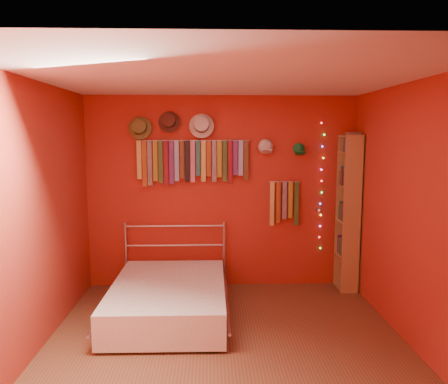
{
  "coord_description": "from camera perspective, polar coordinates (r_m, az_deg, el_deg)",
  "views": [
    {
      "loc": [
        -0.14,
        -3.91,
        2.0
      ],
      "look_at": [
        0.0,
        0.9,
        1.37
      ],
      "focal_mm": 35.0,
      "sensor_mm": 36.0,
      "label": 1
    }
  ],
  "objects": [
    {
      "name": "cap_white",
      "position": [
        5.65,
        5.45,
        5.91
      ],
      "size": [
        0.19,
        0.23,
        0.19
      ],
      "color": "silver",
      "rests_on": "back_wall"
    },
    {
      "name": "back_wall",
      "position": [
        5.71,
        -0.3,
        -0.05
      ],
      "size": [
        3.5,
        0.02,
        2.5
      ],
      "primitive_type": "cube",
      "color": "maroon",
      "rests_on": "ground"
    },
    {
      "name": "small_tie_rack",
      "position": [
        5.74,
        7.87,
        -1.19
      ],
      "size": [
        0.4,
        0.03,
        0.59
      ],
      "color": "#B8B8BD",
      "rests_on": "back_wall"
    },
    {
      "name": "left_wall",
      "position": [
        4.29,
        -23.73,
        -3.21
      ],
      "size": [
        0.02,
        3.5,
        2.5
      ],
      "primitive_type": "cube",
      "color": "maroon",
      "rests_on": "ground"
    },
    {
      "name": "tie_rack",
      "position": [
        5.61,
        -4.27,
        4.21
      ],
      "size": [
        1.45,
        0.03,
        0.6
      ],
      "color": "#B8B8BD",
      "rests_on": "back_wall"
    },
    {
      "name": "fedora_white",
      "position": [
        5.57,
        -2.96,
        8.72
      ],
      "size": [
        0.31,
        0.17,
        0.31
      ],
      "rotation": [
        1.36,
        0.0,
        0.0
      ],
      "color": "beige",
      "rests_on": "back_wall"
    },
    {
      "name": "ceiling",
      "position": [
        3.95,
        0.36,
        14.76
      ],
      "size": [
        3.5,
        3.5,
        0.02
      ],
      "primitive_type": "cube",
      "color": "white",
      "rests_on": "back_wall"
    },
    {
      "name": "fedora_brown",
      "position": [
        5.59,
        -7.2,
        9.14
      ],
      "size": [
        0.27,
        0.15,
        0.27
      ],
      "rotation": [
        1.36,
        0.0,
        0.0
      ],
      "color": "#4B251A",
      "rests_on": "back_wall"
    },
    {
      "name": "fedora_olive",
      "position": [
        5.64,
        -10.96,
        8.3
      ],
      "size": [
        0.29,
        0.16,
        0.29
      ],
      "rotation": [
        1.36,
        0.0,
        0.0
      ],
      "color": "brown",
      "rests_on": "back_wall"
    },
    {
      "name": "right_wall",
      "position": [
        4.41,
        23.73,
        -2.94
      ],
      "size": [
        0.02,
        3.5,
        2.5
      ],
      "primitive_type": "cube",
      "color": "maroon",
      "rests_on": "ground"
    },
    {
      "name": "reading_lamp",
      "position": [
        5.68,
        12.28,
        -2.34
      ],
      "size": [
        0.07,
        0.3,
        0.09
      ],
      "color": "#B8B8BD",
      "rests_on": "back_wall"
    },
    {
      "name": "cap_green",
      "position": [
        5.73,
        9.76,
        5.56
      ],
      "size": [
        0.17,
        0.21,
        0.17
      ],
      "color": "#1A7532",
      "rests_on": "back_wall"
    },
    {
      "name": "bed",
      "position": [
        5.0,
        -7.22,
        -13.59
      ],
      "size": [
        1.32,
        1.81,
        0.87
      ],
      "rotation": [
        0.0,
        0.0,
        -0.01
      ],
      "color": "#B8B8BD",
      "rests_on": "ground"
    },
    {
      "name": "ground",
      "position": [
        4.4,
        0.33,
        -19.57
      ],
      "size": [
        3.5,
        3.5,
        0.0
      ],
      "primitive_type": "plane",
      "color": "brown",
      "rests_on": "ground"
    },
    {
      "name": "bookshelf",
      "position": [
        5.82,
        16.32,
        -2.54
      ],
      "size": [
        0.25,
        0.34,
        2.0
      ],
      "color": "#9F7B48",
      "rests_on": "ground"
    },
    {
      "name": "fairy_lights",
      "position": [
        5.85,
        12.6,
        0.67
      ],
      "size": [
        0.06,
        0.02,
        1.68
      ],
      "color": "#FF3333",
      "rests_on": "back_wall"
    }
  ]
}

